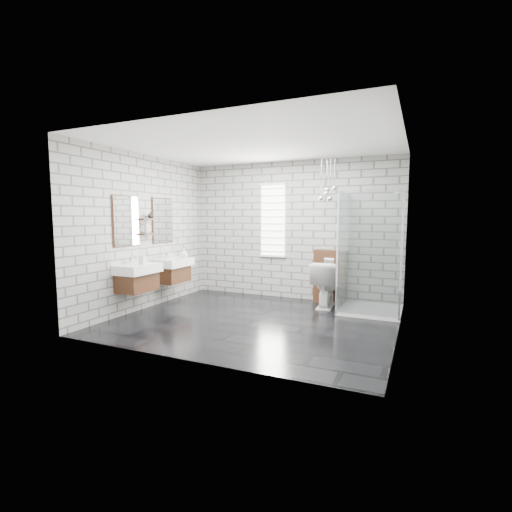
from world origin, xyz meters
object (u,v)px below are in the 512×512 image
Objects in this scene: vanity_right at (171,263)px; toilet at (326,284)px; cistern_panel at (330,276)px; shower_enclosure at (364,283)px; vanity_left at (136,270)px.

vanity_right is 1.91× the size of toilet.
cistern_panel is (2.71, 1.25, -0.26)m from vanity_right.
shower_enclosure is at bearing -36.41° from cistern_panel.
vanity_right is 0.77× the size of shower_enclosure.
vanity_left is at bearing -90.00° from vanity_right.
vanity_left is 1.91× the size of toilet.
shower_enclosure is at bearing 161.67° from toilet.
vanity_right reaches higher than cistern_panel.
cistern_panel is 1.22× the size of toilet.
shower_enclosure is (3.41, 1.68, -0.25)m from vanity_left.
vanity_left is at bearing -153.76° from shower_enclosure.
toilet is (2.71, 1.86, -0.35)m from vanity_left.
toilet is at bearing 165.68° from shower_enclosure.
vanity_right reaches higher than toilet.
vanity_right is at bearing -155.17° from cistern_panel.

